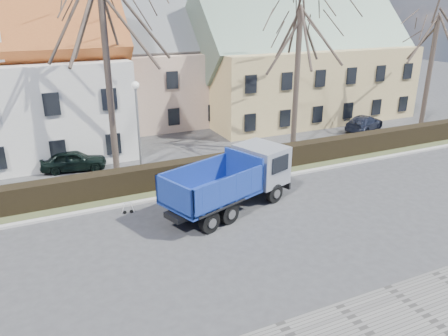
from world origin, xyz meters
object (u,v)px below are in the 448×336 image
streetlight (139,134)px  cart_frame (123,208)px  parked_car_a (73,160)px  dump_truck (225,184)px  parked_car_b (364,123)px

streetlight → cart_frame: size_ratio=7.86×
cart_frame → parked_car_a: bearing=100.8°
dump_truck → streetlight: size_ratio=1.22×
dump_truck → parked_car_b: dump_truck is taller
streetlight → parked_car_b: (18.86, 3.40, -2.29)m
streetlight → cart_frame: (-1.79, -3.30, -2.56)m
dump_truck → parked_car_a: 10.68m
parked_car_b → parked_car_a: bearing=65.4°
cart_frame → parked_car_a: (-1.37, 7.15, 0.31)m
cart_frame → parked_car_b: (20.64, 6.70, 0.27)m
cart_frame → parked_car_a: parked_car_a is taller
dump_truck → streetlight: (-2.80, 4.98, 1.48)m
dump_truck → streetlight: bearing=99.7°
parked_car_b → dump_truck: bearing=94.2°
dump_truck → parked_car_a: bearing=104.4°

